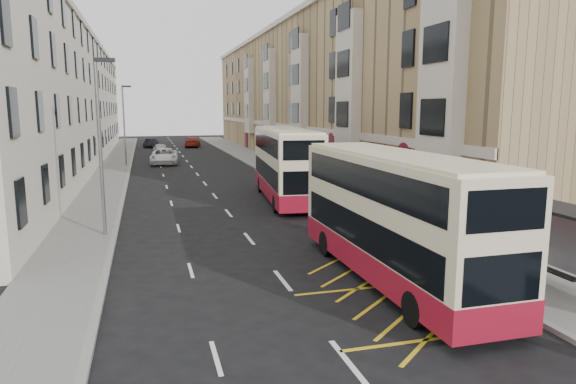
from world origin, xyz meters
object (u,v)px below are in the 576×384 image
object	(u,v)px
double_decker_front	(394,217)
white_van	(164,156)
street_lamp_far	(124,121)
pedestrian_near	(505,260)
car_silver	(161,150)
street_lamp_near	(101,138)
pedestrian_mid	(475,235)
car_dark	(151,143)
pedestrian_far	(424,230)
double_decker_rear	(286,164)
car_red	(192,142)

from	to	relation	value
double_decker_front	white_van	xyz separation A→B (m)	(-6.18, 40.51, -1.44)
street_lamp_far	pedestrian_near	bearing A→B (deg)	-72.30
car_silver	street_lamp_far	bearing A→B (deg)	-112.04
street_lamp_near	white_van	bearing A→B (deg)	83.06
street_lamp_near	double_decker_front	distance (m)	13.72
pedestrian_mid	car_dark	world-z (taller)	pedestrian_mid
street_lamp_far	pedestrian_far	xyz separation A→B (m)	(12.70, -36.53, -3.58)
pedestrian_far	double_decker_rear	bearing A→B (deg)	-78.31
street_lamp_near	pedestrian_mid	world-z (taller)	street_lamp_near
street_lamp_near	street_lamp_far	distance (m)	30.00
white_van	car_red	size ratio (longest dim) A/B	1.15
street_lamp_near	white_van	xyz separation A→B (m)	(3.82, 31.43, -3.80)
street_lamp_near	street_lamp_far	size ratio (longest dim) A/B	1.00
pedestrian_far	car_red	size ratio (longest dim) A/B	0.34
car_red	white_van	bearing A→B (deg)	87.57
pedestrian_far	car_dark	size ratio (longest dim) A/B	0.45
double_decker_front	car_red	distance (m)	63.95
pedestrian_far	car_red	distance (m)	61.49
car_red	double_decker_front	bearing A→B (deg)	100.76
pedestrian_far	white_van	distance (m)	38.99
white_van	car_silver	xyz separation A→B (m)	(-0.07, 9.71, -0.07)
car_silver	car_red	size ratio (longest dim) A/B	0.85
double_decker_front	pedestrian_near	xyz separation A→B (m)	(3.07, -1.89, -1.21)
street_lamp_far	car_red	xyz separation A→B (m)	(8.88, 24.84, -3.87)
street_lamp_near	pedestrian_mid	xyz separation A→B (m)	(14.47, -7.44, -3.69)
double_decker_front	car_dark	bearing A→B (deg)	96.39
pedestrian_far	white_van	xyz separation A→B (m)	(-8.88, 37.96, -0.22)
double_decker_rear	car_red	bearing A→B (deg)	97.70
pedestrian_mid	white_van	bearing A→B (deg)	88.21
street_lamp_far	car_silver	distance (m)	12.38
pedestrian_near	pedestrian_far	distance (m)	4.45
street_lamp_near	pedestrian_far	bearing A→B (deg)	-27.23
car_silver	double_decker_rear	bearing A→B (deg)	-82.14
car_red	pedestrian_far	bearing A→B (deg)	103.32
white_van	car_dark	size ratio (longest dim) A/B	1.49
pedestrian_near	car_red	bearing A→B (deg)	-109.31
street_lamp_far	car_silver	bearing A→B (deg)	71.35
pedestrian_mid	pedestrian_far	world-z (taller)	pedestrian_far
street_lamp_near	pedestrian_mid	distance (m)	16.69
car_silver	double_decker_front	bearing A→B (deg)	-86.31
pedestrian_near	pedestrian_mid	bearing A→B (deg)	-134.61
car_silver	car_red	distance (m)	14.63
white_van	street_lamp_far	bearing A→B (deg)	-155.46
pedestrian_near	double_decker_front	bearing A→B (deg)	-54.53
street_lamp_far	car_silver	size ratio (longest dim) A/B	1.78
white_van	car_silver	bearing A→B (deg)	94.44
pedestrian_far	car_red	world-z (taller)	pedestrian_far
double_decker_front	pedestrian_near	distance (m)	3.80
street_lamp_near	double_decker_front	xyz separation A→B (m)	(10.00, -9.08, -2.36)
double_decker_rear	car_silver	xyz separation A→B (m)	(-6.80, 34.16, -1.60)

